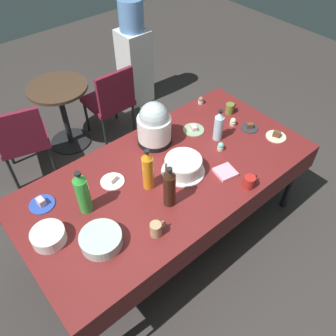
# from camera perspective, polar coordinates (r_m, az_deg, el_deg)

# --- Properties ---
(ground) EXTENTS (9.00, 9.00, 0.00)m
(ground) POSITION_cam_1_polar(r_m,az_deg,el_deg) (3.10, 0.00, -10.47)
(ground) COLOR #383330
(potluck_table) EXTENTS (2.20, 1.10, 0.75)m
(potluck_table) POSITION_cam_1_polar(r_m,az_deg,el_deg) (2.56, 0.00, -1.76)
(potluck_table) COLOR maroon
(potluck_table) RESTS_ON ground
(frosted_layer_cake) EXTENTS (0.32, 0.32, 0.12)m
(frosted_layer_cake) POSITION_cam_1_polar(r_m,az_deg,el_deg) (2.48, 2.53, 0.36)
(frosted_layer_cake) COLOR silver
(frosted_layer_cake) RESTS_ON potluck_table
(slow_cooker) EXTENTS (0.27, 0.27, 0.36)m
(slow_cooker) POSITION_cam_1_polar(r_m,az_deg,el_deg) (2.66, -2.29, 7.13)
(slow_cooker) COLOR black
(slow_cooker) RESTS_ON potluck_table
(glass_salad_bowl) EXTENTS (0.26, 0.26, 0.08)m
(glass_salad_bowl) POSITION_cam_1_polar(r_m,az_deg,el_deg) (2.15, -10.97, -11.49)
(glass_salad_bowl) COLOR #B2C6BC
(glass_salad_bowl) RESTS_ON potluck_table
(ceramic_snack_bowl) EXTENTS (0.21, 0.21, 0.08)m
(ceramic_snack_bowl) POSITION_cam_1_polar(r_m,az_deg,el_deg) (2.24, -19.07, -10.56)
(ceramic_snack_bowl) COLOR silver
(ceramic_snack_bowl) RESTS_ON potluck_table
(dessert_plate_white) EXTENTS (0.17, 0.17, 0.05)m
(dessert_plate_white) POSITION_cam_1_polar(r_m,az_deg,el_deg) (2.48, -9.14, -2.08)
(dessert_plate_white) COLOR white
(dessert_plate_white) RESTS_ON potluck_table
(dessert_plate_sage) EXTENTS (0.18, 0.18, 0.04)m
(dessert_plate_sage) POSITION_cam_1_polar(r_m,az_deg,el_deg) (2.87, 4.24, 6.38)
(dessert_plate_sage) COLOR #8CA87F
(dessert_plate_sage) RESTS_ON potluck_table
(dessert_plate_cream) EXTENTS (0.16, 0.16, 0.06)m
(dessert_plate_cream) POSITION_cam_1_polar(r_m,az_deg,el_deg) (2.93, 17.38, 5.11)
(dessert_plate_cream) COLOR beige
(dessert_plate_cream) RESTS_ON potluck_table
(dessert_plate_cobalt) EXTENTS (0.17, 0.17, 0.06)m
(dessert_plate_cobalt) POSITION_cam_1_polar(r_m,az_deg,el_deg) (2.45, -20.08, -5.49)
(dessert_plate_cobalt) COLOR #2D4CB2
(dessert_plate_cobalt) RESTS_ON potluck_table
(dessert_plate_charcoal) EXTENTS (0.14, 0.14, 0.05)m
(dessert_plate_charcoal) POSITION_cam_1_polar(r_m,az_deg,el_deg) (2.96, 13.27, 6.54)
(dessert_plate_charcoal) COLOR #2D2D33
(dessert_plate_charcoal) RESTS_ON potluck_table
(cupcake_rose) EXTENTS (0.05, 0.05, 0.07)m
(cupcake_rose) POSITION_cam_1_polar(r_m,az_deg,el_deg) (2.70, 8.67, 3.53)
(cupcake_rose) COLOR beige
(cupcake_rose) RESTS_ON potluck_table
(cupcake_berry) EXTENTS (0.05, 0.05, 0.07)m
(cupcake_berry) POSITION_cam_1_polar(r_m,az_deg,el_deg) (3.18, 5.45, 11.04)
(cupcake_berry) COLOR beige
(cupcake_berry) RESTS_ON potluck_table
(cupcake_lemon) EXTENTS (0.05, 0.05, 0.07)m
(cupcake_lemon) POSITION_cam_1_polar(r_m,az_deg,el_deg) (2.96, 10.65, 7.49)
(cupcake_lemon) COLOR beige
(cupcake_lemon) RESTS_ON potluck_table
(soda_bottle_cola) EXTENTS (0.08, 0.08, 0.32)m
(soda_bottle_cola) POSITION_cam_1_polar(r_m,az_deg,el_deg) (2.21, 0.24, -3.23)
(soda_bottle_cola) COLOR #33190F
(soda_bottle_cola) RESTS_ON potluck_table
(soda_bottle_lime_soda) EXTENTS (0.09, 0.09, 0.34)m
(soda_bottle_lime_soda) POSITION_cam_1_polar(r_m,az_deg,el_deg) (2.24, -13.87, -4.01)
(soda_bottle_lime_soda) COLOR green
(soda_bottle_lime_soda) RESTS_ON potluck_table
(soda_bottle_water) EXTENTS (0.07, 0.07, 0.27)m
(soda_bottle_water) POSITION_cam_1_polar(r_m,az_deg,el_deg) (2.74, 8.34, 6.89)
(soda_bottle_water) COLOR silver
(soda_bottle_water) RESTS_ON potluck_table
(soda_bottle_orange_juice) EXTENTS (0.08, 0.08, 0.33)m
(soda_bottle_orange_juice) POSITION_cam_1_polar(r_m,az_deg,el_deg) (2.32, -3.34, -0.38)
(soda_bottle_orange_juice) COLOR orange
(soda_bottle_orange_juice) RESTS_ON potluck_table
(coffee_mug_red) EXTENTS (0.12, 0.08, 0.09)m
(coffee_mug_red) POSITION_cam_1_polar(r_m,az_deg,el_deg) (2.46, 13.26, -2.21)
(coffee_mug_red) COLOR #B2231E
(coffee_mug_red) RESTS_ON potluck_table
(coffee_mug_tan) EXTENTS (0.12, 0.07, 0.10)m
(coffee_mug_tan) POSITION_cam_1_polar(r_m,az_deg,el_deg) (2.14, -1.95, -10.00)
(coffee_mug_tan) COLOR tan
(coffee_mug_tan) RESTS_ON potluck_table
(coffee_mug_olive) EXTENTS (0.11, 0.07, 0.09)m
(coffee_mug_olive) POSITION_cam_1_polar(r_m,az_deg,el_deg) (3.08, 10.16, 9.64)
(coffee_mug_olive) COLOR olive
(coffee_mug_olive) RESTS_ON potluck_table
(paper_napkin_stack) EXTENTS (0.17, 0.17, 0.02)m
(paper_napkin_stack) POSITION_cam_1_polar(r_m,az_deg,el_deg) (2.53, 9.41, -0.67)
(paper_napkin_stack) COLOR pink
(paper_napkin_stack) RESTS_ON potluck_table
(maroon_chair_left) EXTENTS (0.54, 0.54, 0.85)m
(maroon_chair_left) POSITION_cam_1_polar(r_m,az_deg,el_deg) (3.47, -22.83, 4.63)
(maroon_chair_left) COLOR maroon
(maroon_chair_left) RESTS_ON ground
(maroon_chair_right) EXTENTS (0.44, 0.44, 0.85)m
(maroon_chair_right) POSITION_cam_1_polar(r_m,az_deg,el_deg) (3.75, -9.40, 11.15)
(maroon_chair_right) COLOR maroon
(maroon_chair_right) RESTS_ON ground
(round_cafe_table) EXTENTS (0.60, 0.60, 0.72)m
(round_cafe_table) POSITION_cam_1_polar(r_m,az_deg,el_deg) (3.76, -17.10, 9.88)
(round_cafe_table) COLOR #473323
(round_cafe_table) RESTS_ON ground
(water_cooler) EXTENTS (0.32, 0.32, 1.24)m
(water_cooler) POSITION_cam_1_polar(r_m,az_deg,el_deg) (4.30, -5.61, 17.83)
(water_cooler) COLOR silver
(water_cooler) RESTS_ON ground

